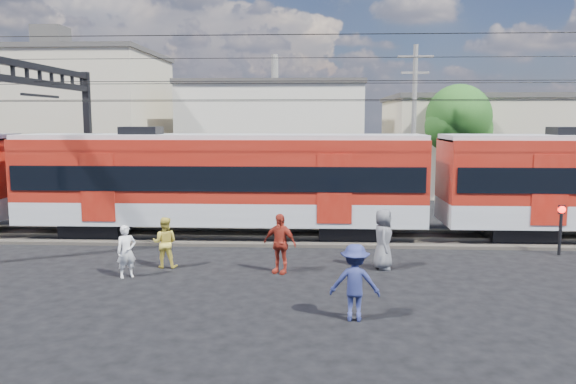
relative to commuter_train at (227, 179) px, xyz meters
name	(u,v)px	position (x,y,z in m)	size (l,w,h in m)	color
ground	(277,302)	(2.57, -8.00, -2.40)	(120.00, 120.00, 0.00)	black
track_bed	(291,237)	(2.57, 0.00, -2.34)	(70.00, 3.40, 0.12)	#2D2823
rail_near	(290,238)	(2.57, -0.75, -2.22)	(70.00, 0.12, 0.12)	#59544C
rail_far	(291,230)	(2.57, 0.75, -2.22)	(70.00, 0.12, 0.12)	#59544C
commuter_train	(227,179)	(0.00, 0.00, 0.00)	(50.30, 3.08, 4.17)	black
catenary	(75,110)	(-6.08, 0.00, 2.73)	(70.00, 9.30, 7.52)	black
building_west	(55,121)	(-14.43, 16.00, 2.25)	(14.28, 10.20, 9.30)	tan
building_midwest	(275,134)	(0.57, 19.00, 1.25)	(12.24, 12.24, 7.30)	beige
building_mideast	(511,143)	(16.57, 16.00, 0.75)	(16.32, 10.20, 6.30)	tan
utility_pole_mid	(414,124)	(8.57, 7.00, 2.13)	(1.80, 0.24, 8.50)	slate
tree_near	(461,121)	(11.76, 10.09, 2.26)	(3.82, 3.64, 6.72)	#382619
pedestrian_a	(126,251)	(-2.14, -5.87, -1.60)	(0.58, 0.38, 1.60)	silver
pedestrian_b	(165,242)	(-1.29, -4.69, -1.58)	(0.80, 0.63, 1.65)	gold
pedestrian_c	(355,282)	(4.51, -9.20, -1.48)	(1.19, 0.69, 1.85)	navy
pedestrian_d	(280,243)	(2.46, -5.16, -1.46)	(1.10, 0.46, 1.88)	maroon
pedestrian_e	(383,239)	(5.73, -4.52, -1.43)	(0.95, 0.62, 1.94)	#545459
crossing_signal	(561,220)	(12.19, -2.35, -1.16)	(0.26, 0.26, 1.79)	black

